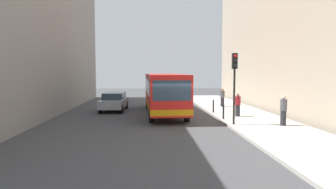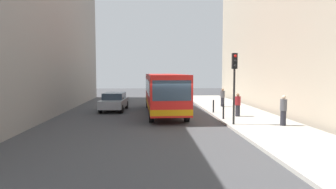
{
  "view_description": "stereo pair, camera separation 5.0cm",
  "coord_description": "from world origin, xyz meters",
  "px_view_note": "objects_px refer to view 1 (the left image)",
  "views": [
    {
      "loc": [
        -1.33,
        -18.29,
        3.18
      ],
      "look_at": [
        -0.03,
        2.52,
        1.61
      ],
      "focal_mm": 32.23,
      "sensor_mm": 36.0,
      "label": 1
    },
    {
      "loc": [
        -1.28,
        -18.3,
        3.18
      ],
      "look_at": [
        -0.03,
        2.52,
        1.61
      ],
      "focal_mm": 32.23,
      "sensor_mm": 36.0,
      "label": 2
    }
  ],
  "objects_px": {
    "bus": "(164,91)",
    "bollard_mid": "(213,106)",
    "bollard_near": "(223,112)",
    "pedestrian_mid_sidewalk": "(238,105)",
    "pedestrian_near_signal": "(283,110)",
    "car_beside_bus": "(114,101)",
    "traffic_light": "(235,75)",
    "pedestrian_far_sidewalk": "(222,98)"
  },
  "relations": [
    {
      "from": "traffic_light",
      "to": "bollard_near",
      "type": "relative_size",
      "value": 4.32
    },
    {
      "from": "bus",
      "to": "pedestrian_near_signal",
      "type": "distance_m",
      "value": 9.16
    },
    {
      "from": "car_beside_bus",
      "to": "traffic_light",
      "type": "height_order",
      "value": "traffic_light"
    },
    {
      "from": "car_beside_bus",
      "to": "pedestrian_near_signal",
      "type": "relative_size",
      "value": 2.61
    },
    {
      "from": "bus",
      "to": "bollard_near",
      "type": "distance_m",
      "value": 5.45
    },
    {
      "from": "pedestrian_mid_sidewalk",
      "to": "pedestrian_far_sidewalk",
      "type": "xyz_separation_m",
      "value": [
        0.37,
        5.83,
        0.0
      ]
    },
    {
      "from": "bus",
      "to": "pedestrian_mid_sidewalk",
      "type": "height_order",
      "value": "bus"
    },
    {
      "from": "bus",
      "to": "pedestrian_far_sidewalk",
      "type": "distance_m",
      "value": 6.15
    },
    {
      "from": "pedestrian_near_signal",
      "to": "car_beside_bus",
      "type": "bearing_deg",
      "value": -73.01
    },
    {
      "from": "bollard_near",
      "to": "traffic_light",
      "type": "bearing_deg",
      "value": -87.2
    },
    {
      "from": "pedestrian_near_signal",
      "to": "pedestrian_mid_sidewalk",
      "type": "height_order",
      "value": "pedestrian_near_signal"
    },
    {
      "from": "bollard_mid",
      "to": "pedestrian_far_sidewalk",
      "type": "height_order",
      "value": "pedestrian_far_sidewalk"
    },
    {
      "from": "bollard_mid",
      "to": "pedestrian_near_signal",
      "type": "relative_size",
      "value": 0.55
    },
    {
      "from": "bus",
      "to": "traffic_light",
      "type": "relative_size",
      "value": 2.71
    },
    {
      "from": "traffic_light",
      "to": "bollard_mid",
      "type": "xyz_separation_m",
      "value": [
        -0.1,
        5.11,
        -2.38
      ]
    },
    {
      "from": "bus",
      "to": "pedestrian_near_signal",
      "type": "xyz_separation_m",
      "value": [
        6.46,
        -6.46,
        -0.71
      ]
    },
    {
      "from": "pedestrian_mid_sidewalk",
      "to": "pedestrian_near_signal",
      "type": "bearing_deg",
      "value": -48.85
    },
    {
      "from": "bus",
      "to": "pedestrian_mid_sidewalk",
      "type": "distance_m",
      "value": 5.72
    },
    {
      "from": "traffic_light",
      "to": "pedestrian_mid_sidewalk",
      "type": "bearing_deg",
      "value": 69.72
    },
    {
      "from": "bus",
      "to": "car_beside_bus",
      "type": "distance_m",
      "value": 4.53
    },
    {
      "from": "bollard_near",
      "to": "bollard_mid",
      "type": "bearing_deg",
      "value": 90.0
    },
    {
      "from": "traffic_light",
      "to": "pedestrian_far_sidewalk",
      "type": "distance_m",
      "value": 9.31
    },
    {
      "from": "bollard_near",
      "to": "car_beside_bus",
      "type": "bearing_deg",
      "value": 142.85
    },
    {
      "from": "pedestrian_far_sidewalk",
      "to": "car_beside_bus",
      "type": "bearing_deg",
      "value": -150.21
    },
    {
      "from": "bollard_mid",
      "to": "pedestrian_far_sidewalk",
      "type": "distance_m",
      "value": 4.19
    },
    {
      "from": "pedestrian_mid_sidewalk",
      "to": "car_beside_bus",
      "type": "bearing_deg",
      "value": 170.38
    },
    {
      "from": "bus",
      "to": "bollard_near",
      "type": "height_order",
      "value": "bus"
    },
    {
      "from": "bollard_mid",
      "to": "pedestrian_mid_sidewalk",
      "type": "distance_m",
      "value": 2.37
    },
    {
      "from": "bus",
      "to": "pedestrian_far_sidewalk",
      "type": "xyz_separation_m",
      "value": [
        5.3,
        3.02,
        -0.79
      ]
    },
    {
      "from": "car_beside_bus",
      "to": "pedestrian_mid_sidewalk",
      "type": "relative_size",
      "value": 2.85
    },
    {
      "from": "traffic_light",
      "to": "pedestrian_near_signal",
      "type": "distance_m",
      "value": 3.39
    },
    {
      "from": "bollard_near",
      "to": "pedestrian_near_signal",
      "type": "xyz_separation_m",
      "value": [
        2.79,
        -2.57,
        0.39
      ]
    },
    {
      "from": "bollard_near",
      "to": "pedestrian_near_signal",
      "type": "bearing_deg",
      "value": -42.67
    },
    {
      "from": "car_beside_bus",
      "to": "pedestrian_near_signal",
      "type": "height_order",
      "value": "pedestrian_near_signal"
    },
    {
      "from": "bus",
      "to": "pedestrian_far_sidewalk",
      "type": "relative_size",
      "value": 7.02
    },
    {
      "from": "pedestrian_near_signal",
      "to": "bus",
      "type": "bearing_deg",
      "value": -79.29
    },
    {
      "from": "bollard_mid",
      "to": "pedestrian_mid_sidewalk",
      "type": "height_order",
      "value": "pedestrian_mid_sidewalk"
    },
    {
      "from": "bus",
      "to": "bollard_near",
      "type": "bearing_deg",
      "value": 131.29
    },
    {
      "from": "car_beside_bus",
      "to": "pedestrian_far_sidewalk",
      "type": "distance_m",
      "value": 9.36
    },
    {
      "from": "traffic_light",
      "to": "bus",
      "type": "bearing_deg",
      "value": 122.43
    },
    {
      "from": "bus",
      "to": "bollard_mid",
      "type": "bearing_deg",
      "value": 165.31
    },
    {
      "from": "traffic_light",
      "to": "pedestrian_mid_sidewalk",
      "type": "distance_m",
      "value": 3.92
    }
  ]
}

